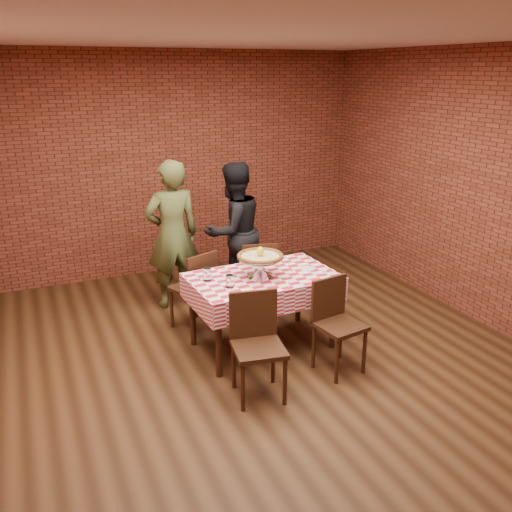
% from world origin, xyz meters
% --- Properties ---
extents(ground, '(6.00, 6.00, 0.00)m').
position_xyz_m(ground, '(0.00, 0.00, 0.00)').
color(ground, black).
rests_on(ground, ground).
extents(back_wall, '(5.50, 0.00, 5.50)m').
position_xyz_m(back_wall, '(0.00, 3.00, 1.45)').
color(back_wall, maroon).
rests_on(back_wall, ground).
extents(table, '(1.43, 0.90, 0.75)m').
position_xyz_m(table, '(0.32, 0.45, 0.38)').
color(table, '#351C0E').
rests_on(table, ground).
extents(tablecloth, '(1.47, 0.94, 0.24)m').
position_xyz_m(tablecloth, '(0.32, 0.45, 0.64)').
color(tablecloth, red).
rests_on(tablecloth, table).
extents(pizza_stand, '(0.57, 0.57, 0.20)m').
position_xyz_m(pizza_stand, '(0.29, 0.43, 0.86)').
color(pizza_stand, silver).
rests_on(pizza_stand, tablecloth).
extents(pizza, '(0.56, 0.56, 0.03)m').
position_xyz_m(pizza, '(0.29, 0.43, 0.96)').
color(pizza, beige).
rests_on(pizza, pizza_stand).
extents(lemon, '(0.09, 0.09, 0.09)m').
position_xyz_m(lemon, '(0.29, 0.43, 1.02)').
color(lemon, yellow).
rests_on(lemon, pizza).
extents(water_glass_left, '(0.08, 0.08, 0.12)m').
position_xyz_m(water_glass_left, '(-0.08, 0.30, 0.82)').
color(water_glass_left, white).
rests_on(water_glass_left, tablecloth).
extents(water_glass_right, '(0.08, 0.08, 0.12)m').
position_xyz_m(water_glass_right, '(-0.21, 0.56, 0.82)').
color(water_glass_right, white).
rests_on(water_glass_right, tablecloth).
extents(side_plate, '(0.15, 0.15, 0.01)m').
position_xyz_m(side_plate, '(0.80, 0.44, 0.76)').
color(side_plate, white).
rests_on(side_plate, tablecloth).
extents(sweetener_packet_a, '(0.05, 0.04, 0.00)m').
position_xyz_m(sweetener_packet_a, '(0.90, 0.28, 0.76)').
color(sweetener_packet_a, white).
rests_on(sweetener_packet_a, tablecloth).
extents(sweetener_packet_b, '(0.05, 0.04, 0.00)m').
position_xyz_m(sweetener_packet_b, '(0.93, 0.33, 0.76)').
color(sweetener_packet_b, white).
rests_on(sweetener_packet_b, tablecloth).
extents(condiment_caddy, '(0.10, 0.08, 0.13)m').
position_xyz_m(condiment_caddy, '(0.35, 0.75, 0.83)').
color(condiment_caddy, silver).
rests_on(condiment_caddy, tablecloth).
extents(chair_near_left, '(0.48, 0.48, 0.90)m').
position_xyz_m(chair_near_left, '(-0.08, -0.35, 0.45)').
color(chair_near_left, '#351C0E').
rests_on(chair_near_left, ground).
extents(chair_near_right, '(0.44, 0.44, 0.86)m').
position_xyz_m(chair_near_right, '(0.77, -0.26, 0.43)').
color(chair_near_right, '#351C0E').
rests_on(chair_near_right, ground).
extents(chair_far_left, '(0.51, 0.51, 0.87)m').
position_xyz_m(chair_far_left, '(-0.18, 1.14, 0.43)').
color(chair_far_left, '#351C0E').
rests_on(chair_far_left, ground).
extents(chair_far_right, '(0.46, 0.46, 0.86)m').
position_xyz_m(chair_far_right, '(0.61, 1.24, 0.43)').
color(chair_far_right, '#351C0E').
rests_on(chair_far_right, ground).
extents(diner_olive, '(0.64, 0.43, 1.72)m').
position_xyz_m(diner_olive, '(-0.20, 1.80, 0.86)').
color(diner_olive, '#485127').
rests_on(diner_olive, ground).
extents(diner_black, '(0.95, 0.83, 1.64)m').
position_xyz_m(diner_black, '(0.54, 1.79, 0.82)').
color(diner_black, black).
rests_on(diner_black, ground).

